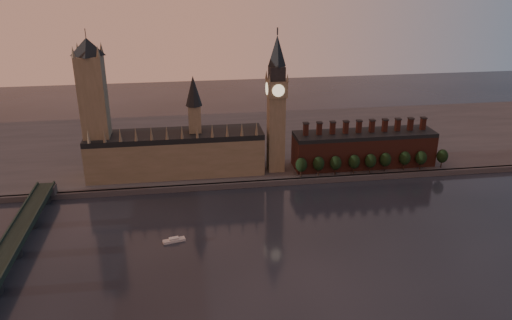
{
  "coord_description": "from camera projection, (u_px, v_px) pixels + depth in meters",
  "views": [
    {
      "loc": [
        -57.01,
        -239.42,
        152.77
      ],
      "look_at": [
        -13.29,
        55.0,
        34.85
      ],
      "focal_mm": 35.0,
      "sensor_mm": 36.0,
      "label": 1
    }
  ],
  "objects": [
    {
      "name": "chimney_block",
      "position": [
        364.0,
        148.0,
        389.75
      ],
      "size": [
        110.0,
        25.0,
        37.0
      ],
      "color": "#4F261E",
      "rests_on": "north_bank"
    },
    {
      "name": "big_ben",
      "position": [
        276.0,
        103.0,
        365.82
      ],
      "size": [
        15.0,
        15.0,
        107.0
      ],
      "color": "#7C6E58",
      "rests_on": "north_bank"
    },
    {
      "name": "victoria_tower",
      "position": [
        94.0,
        105.0,
        351.83
      ],
      "size": [
        24.0,
        24.0,
        108.0
      ],
      "color": "#7C6E58",
      "rests_on": "north_bank"
    },
    {
      "name": "embankment_tree_4",
      "position": [
        371.0,
        161.0,
        376.6
      ],
      "size": [
        8.6,
        8.6,
        14.88
      ],
      "color": "black",
      "rests_on": "north_bank"
    },
    {
      "name": "embankment_tree_2",
      "position": [
        336.0,
        163.0,
        372.68
      ],
      "size": [
        8.6,
        8.6,
        14.88
      ],
      "color": "black",
      "rests_on": "north_bank"
    },
    {
      "name": "embankment_tree_3",
      "position": [
        354.0,
        162.0,
        374.94
      ],
      "size": [
        8.6,
        8.6,
        14.88
      ],
      "color": "black",
      "rests_on": "north_bank"
    },
    {
      "name": "embankment_tree_6",
      "position": [
        405.0,
        158.0,
        381.8
      ],
      "size": [
        8.6,
        8.6,
        14.88
      ],
      "color": "black",
      "rests_on": "north_bank"
    },
    {
      "name": "north_bank",
      "position": [
        251.0,
        143.0,
        447.22
      ],
      "size": [
        900.0,
        182.0,
        4.0
      ],
      "color": "#46464B",
      "rests_on": "ground"
    },
    {
      "name": "embankment_tree_1",
      "position": [
        319.0,
        164.0,
        371.46
      ],
      "size": [
        8.6,
        8.6,
        14.88
      ],
      "color": "black",
      "rests_on": "north_bank"
    },
    {
      "name": "ground",
      "position": [
        293.0,
        251.0,
        284.23
      ],
      "size": [
        900.0,
        900.0,
        0.0
      ],
      "primitive_type": "plane",
      "color": "black",
      "rests_on": "ground"
    },
    {
      "name": "embankment_tree_8",
      "position": [
        442.0,
        156.0,
        385.81
      ],
      "size": [
        8.6,
        8.6,
        14.88
      ],
      "color": "black",
      "rests_on": "north_bank"
    },
    {
      "name": "embankment_tree_0",
      "position": [
        301.0,
        165.0,
        369.12
      ],
      "size": [
        8.6,
        8.6,
        14.88
      ],
      "color": "black",
      "rests_on": "north_bank"
    },
    {
      "name": "westminster_bridge",
      "position": [
        2.0,
        265.0,
        257.84
      ],
      "size": [
        14.0,
        200.0,
        11.55
      ],
      "color": "#1E2F27",
      "rests_on": "ground"
    },
    {
      "name": "river_boat",
      "position": [
        174.0,
        240.0,
        293.09
      ],
      "size": [
        13.57,
        6.6,
        2.61
      ],
      "rotation": [
        0.0,
        0.0,
        0.23
      ],
      "color": "#BCBCBC",
      "rests_on": "ground"
    },
    {
      "name": "embankment_tree_5",
      "position": [
        385.0,
        160.0,
        378.98
      ],
      "size": [
        8.6,
        8.6,
        14.88
      ],
      "color": "black",
      "rests_on": "north_bank"
    },
    {
      "name": "palace_of_westminster",
      "position": [
        177.0,
        151.0,
        373.14
      ],
      "size": [
        130.0,
        30.3,
        74.0
      ],
      "color": "#7C6E58",
      "rests_on": "north_bank"
    },
    {
      "name": "embankment_tree_7",
      "position": [
        421.0,
        158.0,
        382.5
      ],
      "size": [
        8.6,
        8.6,
        14.88
      ],
      "color": "black",
      "rests_on": "north_bank"
    }
  ]
}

